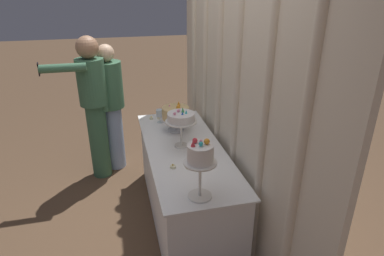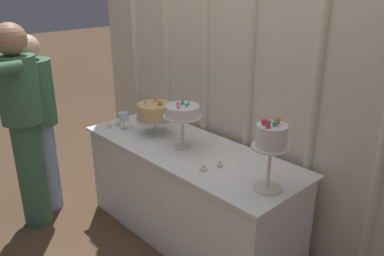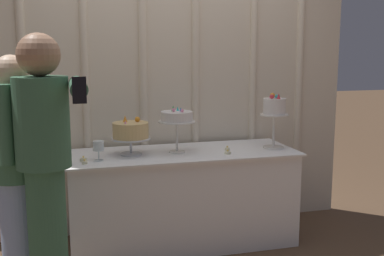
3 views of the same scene
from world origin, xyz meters
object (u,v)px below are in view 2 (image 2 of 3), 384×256
Objects in this scene: cake_display_center at (183,113)px; tealight_far_right at (220,165)px; guest_man_dark_suit at (38,119)px; cake_display_leftmost at (154,112)px; tealight_near_right at (203,169)px; tealight_far_left at (118,124)px; guest_girl_blue_dress at (22,118)px; cake_display_rightmost at (271,141)px; wine_glass at (124,117)px; cake_table at (189,193)px; tealight_near_left at (109,127)px.

tealight_far_right is (0.40, -0.03, -0.25)m from cake_display_center.
tealight_far_right is 0.03× the size of guest_man_dark_suit.
cake_display_leftmost is 6.09× the size of tealight_near_right.
cake_display_center reaches higher than tealight_far_left.
cake_display_leftmost is at bearing 53.46° from guest_girl_blue_dress.
cake_display_center is at bearing 175.39° from tealight_far_right.
cake_display_rightmost is at bearing 14.35° from tealight_near_right.
wine_glass is at bearing -4.28° from tealight_far_left.
cake_table is at bearing 175.66° from cake_display_rightmost.
guest_man_dark_suit is at bearing -151.42° from cake_display_center.
tealight_far_left is 0.74m from guest_girl_blue_dress.
tealight_far_right is (1.00, 0.07, -0.09)m from wine_glass.
cake_table is at bearing -0.13° from cake_display_leftmost.
cake_display_center is 0.79m from cake_display_rightmost.
guest_girl_blue_dress reaches higher than cake_display_rightmost.
cake_display_center is 9.47× the size of tealight_far_right.
wine_glass reaches higher than tealight_near_left.
tealight_near_left is at bearing -141.67° from wine_glass.
wine_glass is at bearing -175.95° from tealight_far_right.
guest_man_dark_suit is (-1.46, -0.45, 0.07)m from tealight_near_right.
tealight_far_left is (-0.36, -0.11, -0.17)m from cake_display_leftmost.
cake_display_rightmost reaches higher than tealight_near_left.
cake_display_leftmost is 0.20× the size of guest_man_dark_suit.
tealight_near_right is (1.07, -0.05, -0.00)m from tealight_far_left.
tealight_far_right is (0.75, -0.05, -0.16)m from cake_display_leftmost.
tealight_far_right is at bearing 29.12° from guest_girl_blue_dress.
cake_display_rightmost reaches higher than tealight_far_right.
tealight_near_right is 1.46m from guest_girl_blue_dress.
tealight_near_left is at bearing -165.31° from cake_display_center.
cake_display_center is 1.27m from guest_man_dark_suit.
guest_girl_blue_dress is (0.16, -0.18, 0.09)m from guest_man_dark_suit.
cake_display_rightmost reaches higher than cake_display_leftmost.
guest_man_dark_suit reaches higher than tealight_far_left.
wine_glass is 0.09× the size of guest_man_dark_suit.
wine_glass is (-1.39, -0.06, -0.21)m from cake_display_rightmost.
wine_glass is at bearing 177.35° from tealight_near_right.
tealight_near_right is at bearing 17.23° from guest_man_dark_suit.
tealight_far_right is at bearing 71.99° from tealight_near_right.
wine_glass is 3.70× the size of tealight_far_right.
cake_display_center is 0.47m from tealight_far_right.
tealight_far_left is 1.26× the size of tealight_near_left.
cake_table is 12.55× the size of wine_glass.
guest_girl_blue_dress reaches higher than cake_display_center.
cake_table is 0.85m from tealight_far_left.
cake_display_leftmost is at bearing 176.06° from tealight_far_right.
tealight_near_left is at bearing -174.39° from cake_display_rightmost.
tealight_far_right is 1.61m from guest_man_dark_suit.
wine_glass is at bearing -153.80° from cake_display_leftmost.
cake_display_rightmost is at bearing -4.34° from cake_table.
cake_display_leftmost is 2.09× the size of wine_glass.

